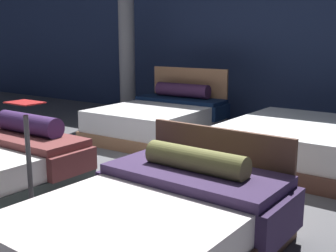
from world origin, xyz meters
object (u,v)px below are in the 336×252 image
(support_pillar, at_px, (126,28))
(price_sign, at_px, (30,180))
(bed_2, at_px, (160,120))
(bed_1, at_px, (156,222))
(bed_3, at_px, (296,143))

(support_pillar, bearing_deg, price_sign, -58.25)
(bed_2, xyz_separation_m, support_pillar, (-1.69, 1.20, 1.47))
(price_sign, bearing_deg, bed_1, 11.85)
(price_sign, bearing_deg, support_pillar, 121.75)
(support_pillar, bearing_deg, bed_1, -47.59)
(bed_1, bearing_deg, bed_2, 127.79)
(bed_2, bearing_deg, price_sign, -72.90)
(bed_2, bearing_deg, bed_1, -55.49)
(bed_1, distance_m, bed_3, 2.88)
(bed_3, bearing_deg, bed_1, -90.09)
(support_pillar, bearing_deg, bed_2, -35.31)
(bed_3, distance_m, price_sign, 3.33)
(bed_1, xyz_separation_m, support_pillar, (-3.89, 4.26, 1.50))
(bed_2, height_order, bed_3, bed_2)
(bed_3, bearing_deg, bed_2, 176.72)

